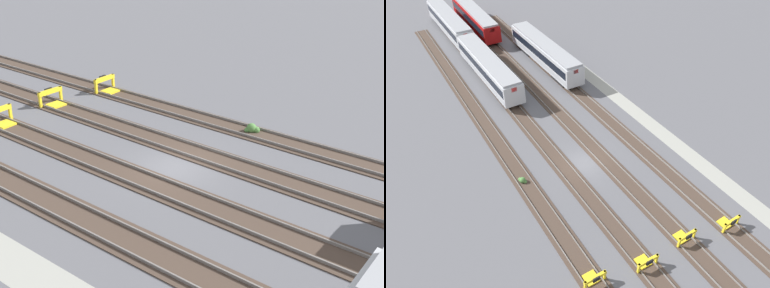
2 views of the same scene
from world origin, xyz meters
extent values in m
plane|color=#5B5B60|center=(0.00, 0.00, 0.00)|extent=(400.00, 400.00, 0.00)
cube|color=#9E9E93|center=(0.00, -10.68, 0.00)|extent=(54.00, 2.00, 0.01)
cube|color=#47382D|center=(0.00, -6.67, 0.03)|extent=(90.00, 2.23, 0.06)
cube|color=slate|center=(0.00, -5.96, 0.14)|extent=(90.00, 0.07, 0.15)
cube|color=slate|center=(0.00, -7.39, 0.14)|extent=(90.00, 0.07, 0.15)
cube|color=#47382D|center=(0.00, -2.22, 0.03)|extent=(90.00, 2.24, 0.06)
cube|color=slate|center=(0.00, -1.51, 0.14)|extent=(90.00, 0.07, 0.15)
cube|color=slate|center=(0.00, -2.94, 0.14)|extent=(90.00, 0.07, 0.15)
cube|color=#47382D|center=(0.00, 2.22, 0.03)|extent=(90.00, 2.24, 0.06)
cube|color=slate|center=(0.00, 2.94, 0.14)|extent=(90.00, 0.07, 0.15)
cube|color=slate|center=(0.00, 1.51, 0.14)|extent=(90.00, 0.07, 0.15)
cube|color=#47382D|center=(0.00, 6.67, 0.03)|extent=(90.00, 2.23, 0.06)
cube|color=slate|center=(0.00, 7.39, 0.14)|extent=(90.00, 0.07, 0.15)
cube|color=slate|center=(0.00, 5.96, 0.14)|extent=(90.00, 0.07, 0.15)
cube|color=#B7BABF|center=(21.96, -6.70, 2.05)|extent=(18.02, 2.92, 2.70)
cube|color=black|center=(21.96, -6.70, 2.37)|extent=(17.30, 2.95, 1.08)
cube|color=#A8AAAF|center=(21.96, -6.70, 1.29)|extent=(17.66, 2.94, 0.54)
cube|color=#999BA0|center=(21.96, -6.70, 3.55)|extent=(17.48, 2.63, 0.30)
cube|color=red|center=(30.92, -6.64, 3.05)|extent=(0.08, 0.70, 0.56)
cube|color=red|center=(13.00, -6.75, 3.05)|extent=(0.08, 0.70, 0.56)
cube|color=black|center=(27.54, -6.66, 0.35)|extent=(3.61, 2.26, 0.70)
cube|color=black|center=(16.38, -6.73, 0.35)|extent=(3.61, 2.26, 0.70)
cube|color=#B7BABF|center=(40.87, 2.22, 2.05)|extent=(18.02, 2.94, 2.70)
cube|color=black|center=(40.87, 2.22, 2.37)|extent=(17.30, 2.97, 1.08)
cube|color=#A8AAAF|center=(40.87, 2.22, 1.29)|extent=(17.66, 2.96, 0.54)
cube|color=#999BA0|center=(40.87, 2.22, 3.55)|extent=(17.48, 2.65, 0.30)
cube|color=red|center=(49.83, 2.29, 3.05)|extent=(0.09, 0.70, 0.56)
cube|color=red|center=(31.91, 2.15, 3.05)|extent=(0.09, 0.70, 0.56)
cube|color=black|center=(46.45, 2.26, 0.35)|extent=(3.62, 2.27, 0.70)
cube|color=black|center=(35.29, 2.18, 0.35)|extent=(3.62, 2.27, 0.70)
cube|color=#B7BABF|center=(21.96, 2.21, 2.05)|extent=(18.03, 3.01, 2.70)
cube|color=black|center=(21.96, 2.21, 2.37)|extent=(17.31, 3.04, 1.08)
cube|color=#A8AAAF|center=(21.96, 2.21, 1.29)|extent=(17.67, 3.03, 0.54)
cube|color=#999BA0|center=(21.96, 2.21, 3.55)|extent=(17.49, 2.72, 0.30)
cube|color=red|center=(30.92, 2.32, 3.05)|extent=(0.09, 0.70, 0.56)
cube|color=red|center=(13.00, 2.11, 3.05)|extent=(0.09, 0.70, 0.56)
cube|color=black|center=(27.54, 2.28, 0.35)|extent=(3.63, 2.28, 0.70)
cube|color=black|center=(16.38, 2.15, 0.35)|extent=(3.63, 2.28, 0.70)
cube|color=#A80F0F|center=(40.61, -2.27, 2.05)|extent=(18.03, 2.97, 2.70)
cube|color=black|center=(40.61, -2.27, 2.37)|extent=(17.31, 3.00, 1.08)
cube|color=#990000|center=(40.61, -2.27, 1.29)|extent=(17.67, 3.00, 0.54)
cube|color=#999BA0|center=(40.61, -2.27, 3.55)|extent=(17.48, 2.69, 0.30)
cube|color=red|center=(31.65, -2.18, 3.05)|extent=(0.09, 0.70, 0.56)
cube|color=black|center=(46.19, -2.32, 0.35)|extent=(3.62, 2.27, 0.70)
cube|color=black|center=(35.03, -2.21, 0.35)|extent=(3.62, 2.27, 0.70)
cube|color=yellow|center=(-14.10, -5.77, 0.57)|extent=(0.19, 0.19, 1.15)
cube|color=yellow|center=(-14.04, -7.57, 0.57)|extent=(0.19, 0.19, 1.15)
cube|color=yellow|center=(-14.07, -6.67, 1.00)|extent=(0.31, 2.01, 0.30)
cube|color=yellow|center=(-13.52, -6.66, 0.09)|extent=(1.14, 1.12, 0.18)
cube|color=black|center=(-14.25, -6.68, 1.00)|extent=(0.14, 0.60, 0.44)
cube|color=yellow|center=(-13.18, -1.32, 0.57)|extent=(0.18, 0.18, 1.15)
cube|color=yellow|center=(-13.14, -3.12, 0.57)|extent=(0.18, 0.18, 1.15)
cube|color=yellow|center=(-13.16, -2.22, 1.00)|extent=(0.28, 2.00, 0.30)
cube|color=yellow|center=(-12.61, -2.21, 0.09)|extent=(1.12, 1.10, 0.18)
cube|color=black|center=(-13.34, -2.23, 1.00)|extent=(0.13, 0.60, 0.44)
cube|color=yellow|center=(-13.33, 3.12, 0.57)|extent=(0.19, 0.19, 1.15)
cube|color=yellow|center=(-13.39, 1.33, 0.57)|extent=(0.19, 0.19, 1.15)
cube|color=yellow|center=(-13.36, 2.22, 1.00)|extent=(0.30, 2.01, 0.30)
cube|color=yellow|center=(-12.81, 2.21, 0.09)|extent=(1.13, 1.11, 0.18)
cube|color=black|center=(-13.54, 2.23, 1.00)|extent=(0.14, 0.60, 0.44)
cube|color=yellow|center=(-12.41, 7.57, 0.57)|extent=(0.18, 0.18, 1.15)
cube|color=yellow|center=(-12.41, 5.77, 0.57)|extent=(0.18, 0.18, 1.15)
cube|color=yellow|center=(-12.41, 6.67, 1.00)|extent=(0.25, 2.00, 0.30)
cube|color=yellow|center=(-11.86, 6.68, 0.09)|extent=(1.10, 1.08, 0.18)
cube|color=black|center=(-12.59, 6.67, 1.00)|extent=(0.12, 0.60, 0.44)
sphere|color=#4C7F3D|center=(0.79, 6.83, 0.28)|extent=(0.64, 0.64, 0.64)
sphere|color=#4C7F3D|center=(1.09, 6.95, 0.18)|extent=(0.44, 0.44, 0.44)
sphere|color=#4C7F3D|center=(0.57, 6.65, 0.14)|extent=(0.36, 0.36, 0.36)
camera|label=1|loc=(16.90, -20.36, 13.75)|focal=50.00mm
camera|label=2|loc=(-25.06, 15.83, 27.24)|focal=35.00mm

